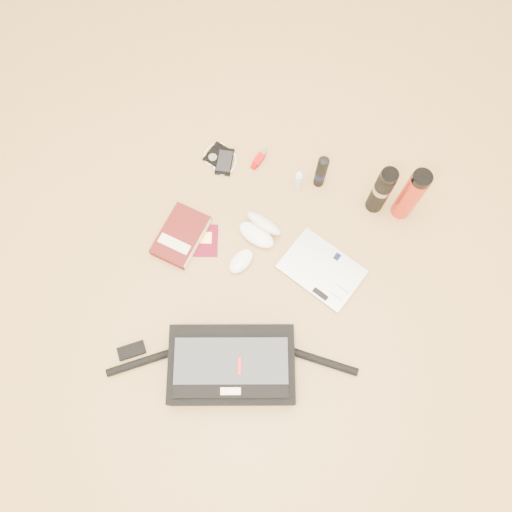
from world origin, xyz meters
name	(u,v)px	position (x,y,z in m)	size (l,w,h in m)	color
ground	(257,287)	(0.00, 0.00, 0.00)	(4.00, 4.00, 0.00)	#A47E44
messenger_bag	(231,366)	(0.01, -0.30, 0.06)	(0.83, 0.39, 0.12)	black
laptop	(322,270)	(0.21, 0.14, 0.01)	(0.33, 0.28, 0.03)	#A1A2A4
book	(181,236)	(-0.34, 0.09, 0.02)	(0.17, 0.24, 0.04)	#480F0D
passport	(206,240)	(-0.25, 0.11, 0.00)	(0.13, 0.15, 0.01)	#540517
mouse	(241,261)	(-0.09, 0.07, 0.02)	(0.10, 0.13, 0.04)	white
sunglasses_case	(260,229)	(-0.06, 0.21, 0.03)	(0.18, 0.16, 0.09)	white
ipod	(216,154)	(-0.34, 0.47, 0.01)	(0.11, 0.11, 0.01)	black
phone	(225,162)	(-0.30, 0.45, 0.01)	(0.11, 0.13, 0.01)	black
inhaler	(259,159)	(-0.17, 0.50, 0.01)	(0.04, 0.10, 0.03)	#A90B0F
spray_bottle	(298,180)	(0.01, 0.45, 0.05)	(0.03, 0.03, 0.11)	#A5C9DD
aerosol_can	(321,172)	(0.09, 0.49, 0.09)	(0.04, 0.04, 0.18)	black
thermos_black	(381,190)	(0.32, 0.47, 0.13)	(0.07, 0.07, 0.26)	black
thermos_red	(411,195)	(0.43, 0.48, 0.14)	(0.10, 0.10, 0.29)	#B12415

